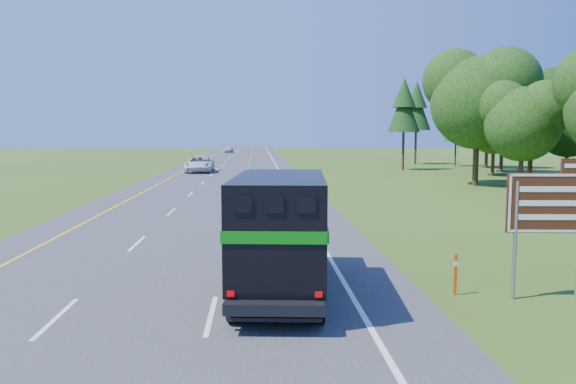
# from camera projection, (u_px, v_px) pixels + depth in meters

# --- Properties ---
(ground) EXTENTS (300.00, 300.00, 0.00)m
(ground) POSITION_uv_depth(u_px,v_px,m) (113.00, 350.00, 11.46)
(ground) COLOR #354D14
(ground) RESTS_ON ground
(road) EXTENTS (15.00, 260.00, 0.04)m
(road) POSITION_uv_depth(u_px,v_px,m) (230.00, 173.00, 61.10)
(road) COLOR #38383A
(road) RESTS_ON ground
(lane_markings) EXTENTS (11.15, 260.00, 0.01)m
(lane_markings) POSITION_uv_depth(u_px,v_px,m) (230.00, 173.00, 61.10)
(lane_markings) COLOR yellow
(lane_markings) RESTS_ON road
(tree_wall_right) EXTENTS (16.00, 100.00, 12.00)m
(tree_wall_right) POSITION_uv_depth(u_px,v_px,m) (564.00, 112.00, 42.03)
(tree_wall_right) COLOR black
(tree_wall_right) RESTS_ON ground
(horse_truck) EXTENTS (2.89, 7.53, 3.26)m
(horse_truck) POSITION_uv_depth(u_px,v_px,m) (281.00, 229.00, 15.39)
(horse_truck) COLOR black
(horse_truck) RESTS_ON road
(white_suv) EXTENTS (3.15, 6.57, 1.81)m
(white_suv) POSITION_uv_depth(u_px,v_px,m) (200.00, 164.00, 62.54)
(white_suv) COLOR silver
(white_suv) RESTS_ON road
(far_car) EXTENTS (1.98, 4.30, 1.43)m
(far_car) POSITION_uv_depth(u_px,v_px,m) (229.00, 149.00, 124.82)
(far_car) COLOR silver
(far_car) RESTS_ON road
(exit_sign) EXTENTS (2.22, 0.23, 3.76)m
(exit_sign) POSITION_uv_depth(u_px,v_px,m) (550.00, 209.00, 14.73)
(exit_sign) COLOR gray
(exit_sign) RESTS_ON ground
(delineator) EXTENTS (0.09, 0.05, 1.13)m
(delineator) POSITION_uv_depth(u_px,v_px,m) (455.00, 273.00, 15.31)
(delineator) COLOR #F1440C
(delineator) RESTS_ON ground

